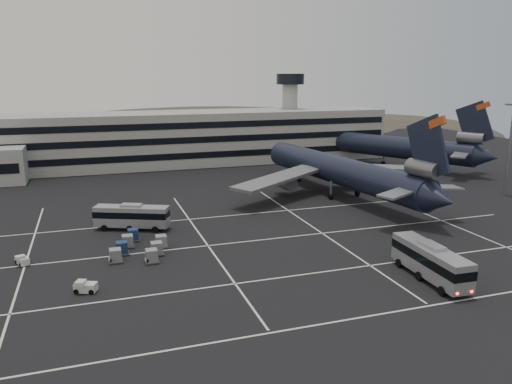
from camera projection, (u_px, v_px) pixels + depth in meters
The scene contains 12 objects.
ground at pixel (257, 250), 69.38m from camera, with size 260.00×260.00×0.00m, color black.
lane_markings at pixel (261, 248), 70.34m from camera, with size 90.00×55.62×0.01m.
terminal at pixel (161, 140), 132.54m from camera, with size 125.00×26.00×24.00m.
hills at pixel (178, 152), 234.62m from camera, with size 352.00×180.00×44.00m.
lightpole_right at pixel (511, 137), 98.36m from camera, with size 2.40×2.40×18.28m.
trijet_main at pixel (341, 171), 98.82m from camera, with size 47.03×57.64×18.08m.
trijet_far at pixel (387, 145), 132.23m from camera, with size 34.00×53.18×18.08m.
bus_near at pixel (430, 260), 59.10m from camera, with size 3.60×12.65×4.43m.
bus_far at pixel (132, 216), 78.22m from camera, with size 11.78×7.13×4.12m.
tug_a at pixel (23, 260), 64.04m from camera, with size 2.05×2.46×1.37m.
tug_b at pixel (86, 287), 55.92m from camera, with size 2.72×2.23×1.52m.
uld_cluster at pixel (138, 246), 68.44m from camera, with size 8.85×12.27×1.76m.
Camera 1 is at (-20.86, -62.23, 23.92)m, focal length 35.00 mm.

